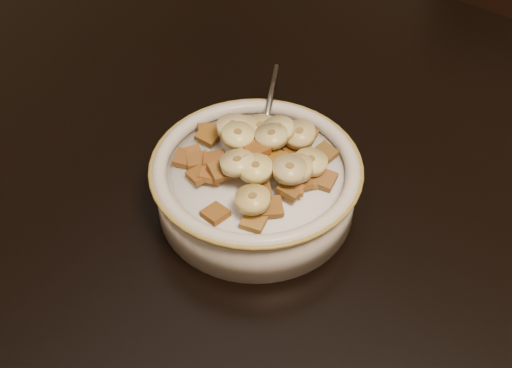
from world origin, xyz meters
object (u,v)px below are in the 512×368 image
Objects in this scene: table at (249,173)px; spoon at (261,147)px; cereal_bowl at (256,189)px; chair at (498,101)px.

table is 30.24× the size of spoon.
table is 0.08m from spoon.
spoon is at bearing 118.29° from cereal_bowl.
table is 0.08m from cereal_bowl.
chair is 22.03× the size of spoon.
cereal_bowl is (-0.06, -0.64, 0.26)m from chair.
cereal_bowl is 4.17× the size of spoon.
chair is at bearing -124.78° from spoon.
spoon is at bearing -101.73° from chair.
cereal_bowl is 0.04m from spoon.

